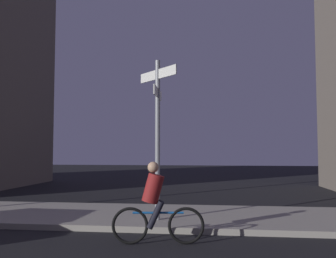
{
  "coord_description": "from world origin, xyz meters",
  "views": [
    {
      "loc": [
        1.65,
        -2.92,
        1.84
      ],
      "look_at": [
        0.67,
        5.33,
        2.34
      ],
      "focal_mm": 37.67,
      "sensor_mm": 36.0,
      "label": 1
    }
  ],
  "objects": [
    {
      "name": "cyclist",
      "position": [
        0.58,
        3.99,
        0.75
      ],
      "size": [
        1.81,
        0.37,
        1.61
      ],
      "color": "black",
      "rests_on": "ground_plane"
    },
    {
      "name": "signpost",
      "position": [
        0.37,
        5.7,
        2.47
      ],
      "size": [
        1.06,
        1.21,
        3.94
      ],
      "color": "gray",
      "rests_on": "sidewalk_kerb"
    },
    {
      "name": "sidewalk_kerb",
      "position": [
        0.0,
        6.51,
        0.07
      ],
      "size": [
        40.0,
        3.29,
        0.14
      ],
      "primitive_type": "cube",
      "color": "gray",
      "rests_on": "ground_plane"
    }
  ]
}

